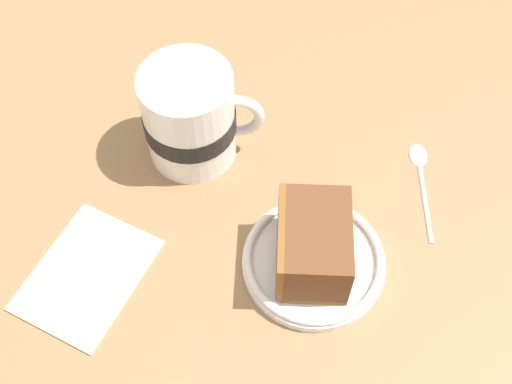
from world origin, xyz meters
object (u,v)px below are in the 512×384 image
(teaspoon, at_px, (421,169))
(cake_slice, at_px, (313,245))
(small_plate, at_px, (314,261))
(folded_napkin, at_px, (87,274))
(tea_mug, at_px, (191,116))

(teaspoon, bearing_deg, cake_slice, 141.87)
(small_plate, xyz_separation_m, folded_napkin, (-0.05, 0.21, -0.01))
(small_plate, xyz_separation_m, cake_slice, (-0.00, 0.00, 0.03))
(tea_mug, bearing_deg, folded_napkin, 157.28)
(cake_slice, bearing_deg, tea_mug, 50.03)
(cake_slice, distance_m, teaspoon, 0.17)
(tea_mug, relative_size, folded_napkin, 0.97)
(tea_mug, xyz_separation_m, folded_napkin, (-0.16, 0.07, -0.05))
(small_plate, height_order, cake_slice, cake_slice)
(small_plate, relative_size, cake_slice, 1.41)
(cake_slice, xyz_separation_m, teaspoon, (0.13, -0.10, -0.04))
(tea_mug, bearing_deg, teaspoon, -87.26)
(cake_slice, bearing_deg, small_plate, -82.79)
(small_plate, xyz_separation_m, tea_mug, (0.12, 0.14, 0.05))
(folded_napkin, bearing_deg, tea_mug, -22.72)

